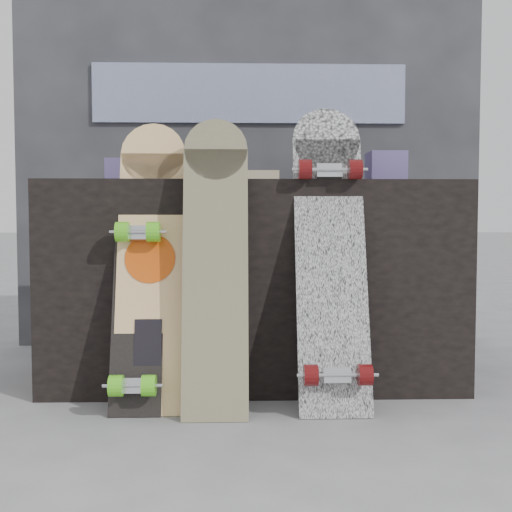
{
  "coord_description": "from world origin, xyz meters",
  "views": [
    {
      "loc": [
        -0.07,
        -2.08,
        0.66
      ],
      "look_at": [
        0.0,
        0.2,
        0.53
      ],
      "focal_mm": 45.0,
      "sensor_mm": 36.0,
      "label": 1
    }
  ],
  "objects_px": {
    "longboard_celtic": "(215,255)",
    "skateboard_dark": "(138,295)",
    "longboard_cascadia": "(331,249)",
    "longboard_geisha": "(150,255)",
    "vendor_table": "(253,283)"
  },
  "relations": [
    {
      "from": "longboard_celtic",
      "to": "skateboard_dark",
      "type": "distance_m",
      "value": 0.31
    },
    {
      "from": "vendor_table",
      "to": "skateboard_dark",
      "type": "distance_m",
      "value": 0.56
    },
    {
      "from": "longboard_cascadia",
      "to": "longboard_geisha",
      "type": "bearing_deg",
      "value": 177.3
    },
    {
      "from": "longboard_geisha",
      "to": "skateboard_dark",
      "type": "xyz_separation_m",
      "value": [
        -0.04,
        -0.05,
        -0.14
      ]
    },
    {
      "from": "vendor_table",
      "to": "longboard_celtic",
      "type": "height_order",
      "value": "longboard_celtic"
    },
    {
      "from": "longboard_celtic",
      "to": "skateboard_dark",
      "type": "height_order",
      "value": "longboard_celtic"
    },
    {
      "from": "longboard_geisha",
      "to": "longboard_cascadia",
      "type": "relative_size",
      "value": 0.94
    },
    {
      "from": "longboard_celtic",
      "to": "longboard_cascadia",
      "type": "xyz_separation_m",
      "value": [
        0.4,
        0.06,
        0.02
      ]
    },
    {
      "from": "skateboard_dark",
      "to": "vendor_table",
      "type": "bearing_deg",
      "value": 43.21
    },
    {
      "from": "vendor_table",
      "to": "longboard_cascadia",
      "type": "relative_size",
      "value": 1.5
    },
    {
      "from": "longboard_geisha",
      "to": "skateboard_dark",
      "type": "distance_m",
      "value": 0.15
    },
    {
      "from": "vendor_table",
      "to": "longboard_geisha",
      "type": "xyz_separation_m",
      "value": [
        -0.37,
        -0.33,
        0.13
      ]
    },
    {
      "from": "longboard_celtic",
      "to": "skateboard_dark",
      "type": "bearing_deg",
      "value": 171.65
    },
    {
      "from": "longboard_cascadia",
      "to": "skateboard_dark",
      "type": "relative_size",
      "value": 1.37
    },
    {
      "from": "longboard_celtic",
      "to": "longboard_cascadia",
      "type": "height_order",
      "value": "longboard_cascadia"
    }
  ]
}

